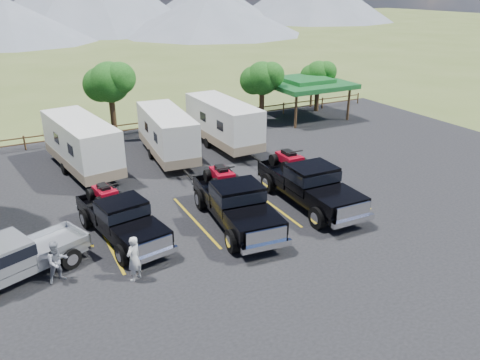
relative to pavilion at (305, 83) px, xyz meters
name	(u,v)px	position (x,y,z in m)	size (l,w,h in m)	color
ground	(279,252)	(-13.00, -17.00, -2.79)	(320.00, 320.00, 0.00)	#495926
asphalt_lot	(244,221)	(-13.00, -14.00, -2.77)	(44.00, 34.00, 0.04)	black
stall_lines	(234,212)	(-13.00, -13.00, -2.74)	(12.12, 5.50, 0.01)	gold
tree_ne_a	(262,79)	(-4.03, 0.01, 0.69)	(3.11, 2.92, 4.76)	#311F13
tree_ne_b	(318,75)	(1.98, 1.01, 0.34)	(2.77, 2.59, 4.27)	#311F13
tree_north	(109,82)	(-15.03, 2.02, 1.05)	(3.46, 3.24, 5.25)	#311F13
rail_fence	(170,122)	(-11.00, 1.50, -2.18)	(36.12, 0.12, 1.00)	#4F3922
pavilion	(305,83)	(0.00, 0.00, 0.00)	(6.20, 6.20, 3.22)	#4F3922
rig_left	(121,217)	(-18.31, -12.87, -1.79)	(2.89, 6.21, 1.99)	black
rig_center	(235,201)	(-13.44, -13.96, -1.68)	(2.87, 6.84, 2.22)	black
rig_right	(308,182)	(-9.33, -13.76, -1.64)	(2.55, 6.92, 2.30)	black
trailer_left	(82,145)	(-18.28, -4.26, -1.15)	(3.32, 8.86, 3.06)	silver
trailer_center	(167,134)	(-13.23, -4.36, -1.21)	(2.73, 8.48, 2.93)	silver
trailer_right	(223,123)	(-9.19, -3.91, -1.15)	(2.48, 8.76, 3.04)	silver
pickup_silver	(12,259)	(-22.61, -14.18, -1.87)	(5.87, 3.70, 1.68)	#9FA3A8
person_a	(134,259)	(-18.70, -16.21, -1.86)	(0.64, 0.42, 1.77)	silver
person_b	(57,262)	(-21.17, -15.00, -1.94)	(0.78, 0.61, 1.61)	gray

